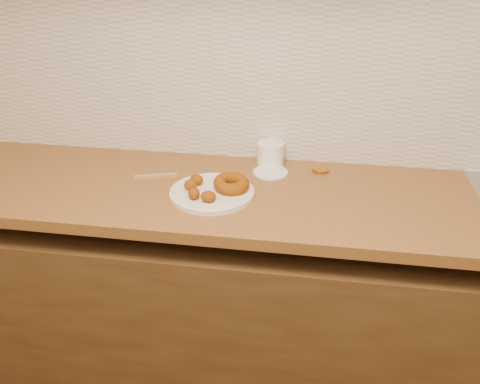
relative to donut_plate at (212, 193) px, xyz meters
name	(u,v)px	position (x,y,z in m)	size (l,w,h in m)	color
wall_back	(339,42)	(0.39, 0.37, 0.44)	(4.00, 0.02, 2.70)	tan
base_cabinet	(318,314)	(0.39, 0.06, -0.52)	(3.60, 0.60, 0.77)	brown
butcher_block	(144,188)	(-0.26, 0.06, -0.03)	(2.30, 0.62, 0.04)	brown
backsplash	(335,85)	(0.39, 0.35, 0.29)	(3.60, 0.02, 0.60)	silver
donut_plate	(212,193)	(0.00, 0.00, 0.00)	(0.29, 0.29, 0.02)	silver
ring_donut	(231,183)	(0.06, 0.02, 0.03)	(0.12, 0.12, 0.04)	#88440B
fried_dough_chunks	(198,189)	(-0.04, -0.03, 0.03)	(0.13, 0.16, 0.04)	#88440B
plastic_tub	(270,154)	(0.17, 0.29, 0.03)	(0.10, 0.10, 0.09)	white
tub_lid	(270,172)	(0.18, 0.21, 0.00)	(0.13, 0.13, 0.01)	white
brass_jar_lid	(321,170)	(0.36, 0.25, 0.00)	(0.06, 0.06, 0.01)	#A9792D
wooden_utensil	(156,176)	(-0.23, 0.10, 0.00)	(0.16, 0.02, 0.01)	#A57E4F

